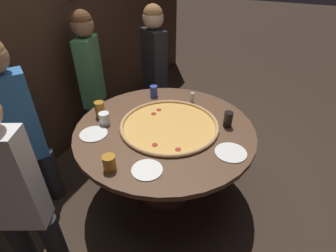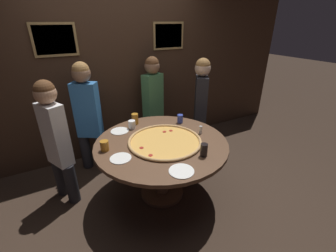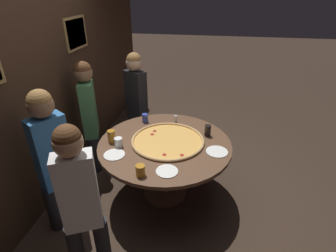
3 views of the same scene
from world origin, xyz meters
name	(u,v)px [view 1 (image 1 of 3)]	position (x,y,z in m)	size (l,w,h in m)	color
ground_plane	(165,189)	(0.00, 0.00, 0.00)	(24.00, 24.00, 0.00)	#38281E
back_wall	(29,38)	(0.00, 1.34, 1.30)	(6.40, 0.08, 2.60)	#3D281C
dining_table	(165,141)	(0.00, 0.00, 0.60)	(1.48, 1.48, 0.74)	brown
giant_pizza	(169,125)	(0.03, -0.03, 0.75)	(0.82, 0.82, 0.03)	#E5A84C
drink_cup_by_shaker	(100,109)	(-0.08, 0.59, 0.81)	(0.08, 0.08, 0.14)	#BC7A23
drink_cup_centre_back	(109,163)	(-0.60, 0.11, 0.79)	(0.09, 0.09, 0.11)	#BC7A23
drink_cup_far_right	(154,91)	(0.45, 0.34, 0.79)	(0.07, 0.07, 0.11)	#384CB7
drink_cup_far_left	(104,119)	(-0.17, 0.48, 0.79)	(0.09, 0.09, 0.10)	white
drink_cup_near_right	(228,119)	(0.24, -0.46, 0.81)	(0.07, 0.07, 0.13)	black
white_plate_beside_cup	(94,134)	(-0.33, 0.47, 0.74)	(0.22, 0.22, 0.01)	white
white_plate_right_side	(231,153)	(-0.09, -0.58, 0.74)	(0.23, 0.23, 0.01)	white
white_plate_near_front	(147,170)	(-0.51, -0.12, 0.74)	(0.21, 0.21, 0.01)	white
condiment_shaker	(192,98)	(0.50, -0.05, 0.79)	(0.04, 0.04, 0.10)	silver
diner_far_right	(91,75)	(0.40, 1.07, 0.85)	(0.40, 0.26, 1.50)	#232328
diner_far_left	(154,64)	(0.97, 0.60, 0.85)	(0.31, 0.39, 1.50)	#232328
diner_centre_back	(11,185)	(-1.03, 0.49, 0.82)	(0.28, 0.38, 1.45)	#232328
diner_side_left	(16,123)	(-0.60, 0.97, 0.86)	(0.39, 0.32, 1.52)	#232328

